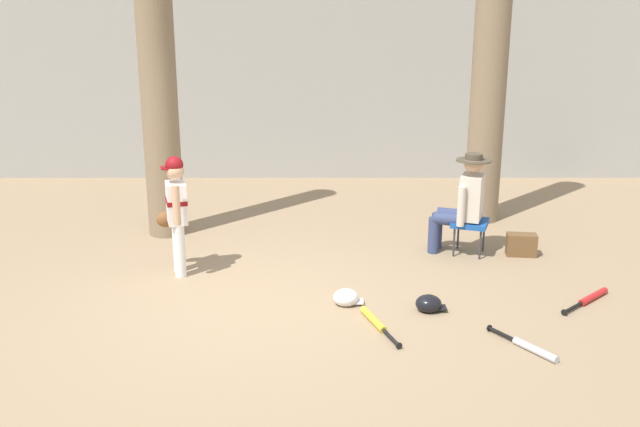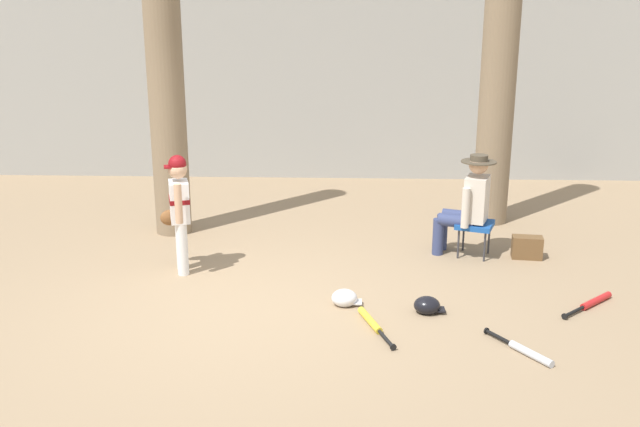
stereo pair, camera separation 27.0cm
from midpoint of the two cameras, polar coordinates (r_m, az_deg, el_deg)
name	(u,v)px [view 1 (the left image)]	position (r m, az deg, el deg)	size (l,w,h in m)	color
ground_plane	(250,309)	(7.07, -6.64, -7.54)	(60.00, 60.00, 0.00)	#937A5B
concrete_back_wall	(280,89)	(12.16, -3.84, 9.80)	(18.00, 0.36, 2.95)	#9E9E99
tree_near_player	(158,67)	(9.10, -13.50, 11.18)	(0.65, 0.65, 4.84)	#7F6B51
tree_behind_spectator	(490,79)	(9.72, 12.49, 10.34)	(0.77, 0.77, 4.59)	#7F6B51
young_ballplayer	(177,208)	(7.87, -12.21, 0.46)	(0.42, 0.57, 1.31)	white
folding_stool	(471,224)	(8.56, 10.94, -0.84)	(0.51, 0.51, 0.41)	#194C9E
seated_spectator	(464,201)	(8.50, 10.38, 1.00)	(0.68, 0.54, 1.20)	navy
handbag_beside_stool	(522,245)	(8.71, 14.83, -2.41)	(0.34, 0.18, 0.26)	brown
bat_aluminum_silver	(531,347)	(6.44, 15.12, -10.17)	(0.47, 0.65, 0.07)	#B7BCC6
bat_yellow_trainer	(377,322)	(6.69, 3.34, -8.56)	(0.32, 0.79, 0.07)	yellow
bat_red_barrel	(591,298)	(7.62, 19.67, -6.33)	(0.64, 0.60, 0.07)	red
batting_helmet_white	(347,298)	(7.10, 1.05, -6.66)	(0.30, 0.23, 0.17)	silver
batting_helmet_black	(430,304)	(7.02, 7.56, -7.09)	(0.30, 0.23, 0.17)	black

